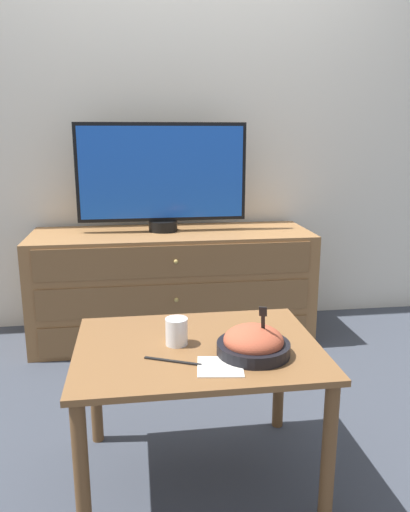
{
  "coord_description": "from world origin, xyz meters",
  "views": [
    {
      "loc": [
        -0.29,
        -3.06,
        1.18
      ],
      "look_at": [
        -0.03,
        -1.26,
        0.72
      ],
      "focal_mm": 35.0,
      "sensor_mm": 36.0,
      "label": 1
    }
  ],
  "objects": [
    {
      "name": "dresser",
      "position": [
        -0.08,
        -0.29,
        0.31
      ],
      "size": [
        1.58,
        0.54,
        0.63
      ],
      "color": "olive",
      "rests_on": "ground_plane"
    },
    {
      "name": "napkin",
      "position": [
        -0.05,
        -1.72,
        0.5
      ],
      "size": [
        0.15,
        0.15,
        0.0
      ],
      "color": "silver",
      "rests_on": "coffee_table"
    },
    {
      "name": "coffee_table",
      "position": [
        -0.1,
        -1.55,
        0.42
      ],
      "size": [
        0.8,
        0.6,
        0.49
      ],
      "color": "brown",
      "rests_on": "ground_plane"
    },
    {
      "name": "drink_cup",
      "position": [
        -0.16,
        -1.53,
        0.53
      ],
      "size": [
        0.07,
        0.07,
        0.09
      ],
      "color": "beige",
      "rests_on": "coffee_table"
    },
    {
      "name": "ground_plane",
      "position": [
        0.0,
        0.0,
        0.0
      ],
      "size": [
        12.0,
        12.0,
        0.0
      ],
      "primitive_type": "plane",
      "color": "#383D47"
    },
    {
      "name": "takeout_bowl",
      "position": [
        0.07,
        -1.64,
        0.53
      ],
      "size": [
        0.23,
        0.23,
        0.17
      ],
      "color": "black",
      "rests_on": "coffee_table"
    },
    {
      "name": "wall_back",
      "position": [
        0.0,
        0.03,
        1.3
      ],
      "size": [
        12.0,
        0.05,
        2.6
      ],
      "color": "silver",
      "rests_on": "ground_plane"
    },
    {
      "name": "knife",
      "position": [
        -0.19,
        -1.66,
        0.5
      ],
      "size": [
        0.17,
        0.09,
        0.01
      ],
      "color": "black",
      "rests_on": "coffee_table"
    },
    {
      "name": "tv",
      "position": [
        -0.13,
        -0.25,
        0.94
      ],
      "size": [
        0.95,
        0.16,
        0.6
      ],
      "color": "black",
      "rests_on": "dresser"
    }
  ]
}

